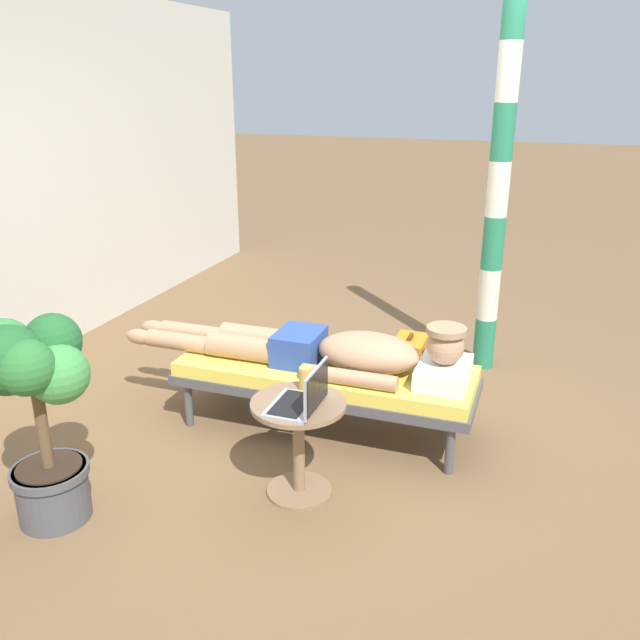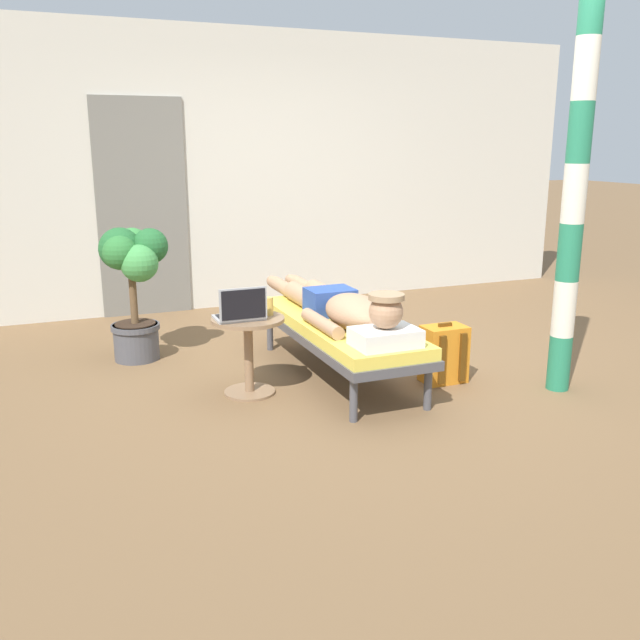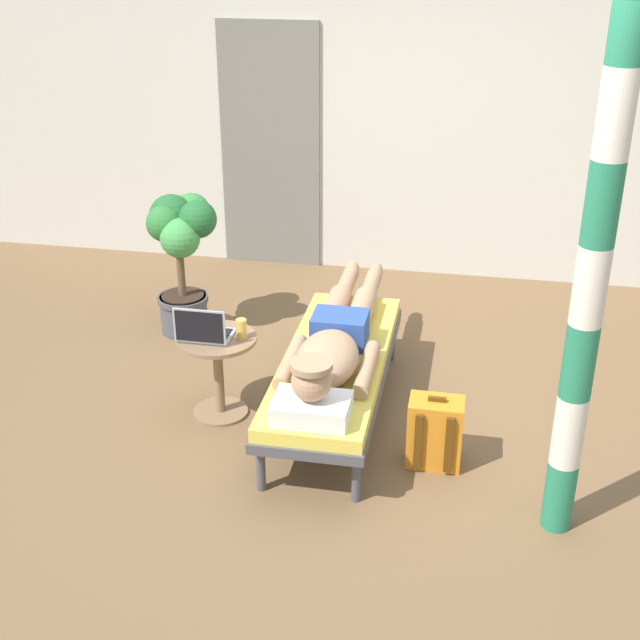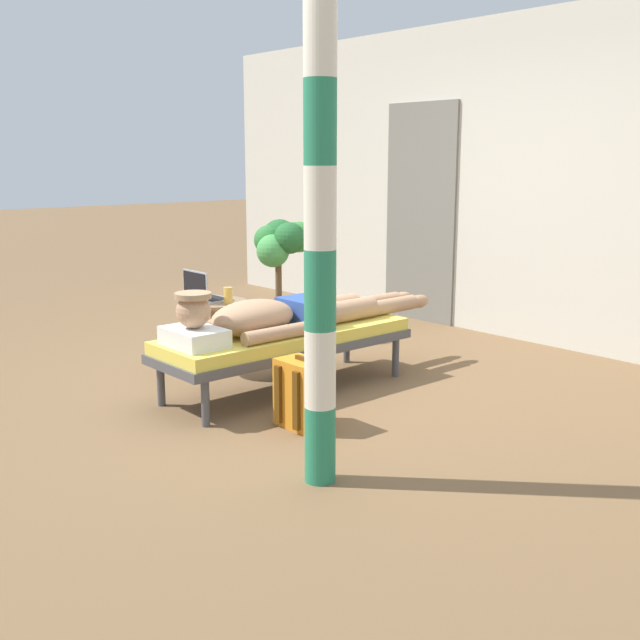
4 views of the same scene
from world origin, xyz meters
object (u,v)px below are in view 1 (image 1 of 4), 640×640
object	(u,v)px
side_table	(299,432)
drink_glass	(305,378)
backpack	(408,367)
porch_post	(498,189)
lounge_chair	(325,376)
person_reclining	(331,350)
potted_plant	(35,394)
laptop	(304,398)

from	to	relation	value
side_table	drink_glass	xyz separation A→B (m)	(0.15, 0.02, 0.23)
backpack	porch_post	bearing A→B (deg)	-33.67
lounge_chair	porch_post	bearing A→B (deg)	-32.28
person_reclining	drink_glass	size ratio (longest dim) A/B	18.13
person_reclining	drink_glass	xyz separation A→B (m)	(-0.55, -0.05, 0.06)
backpack	porch_post	xyz separation A→B (m)	(0.64, -0.43, 1.12)
side_table	person_reclining	bearing A→B (deg)	5.33
lounge_chair	porch_post	world-z (taller)	porch_post
side_table	drink_glass	size ratio (longest dim) A/B	4.37
drink_glass	potted_plant	world-z (taller)	potted_plant
drink_glass	porch_post	xyz separation A→B (m)	(1.82, -0.73, 0.73)
drink_glass	backpack	xyz separation A→B (m)	(1.18, -0.30, -0.39)
drink_glass	porch_post	bearing A→B (deg)	-21.77
side_table	backpack	distance (m)	1.37
lounge_chair	laptop	size ratio (longest dim) A/B	5.81
porch_post	lounge_chair	bearing A→B (deg)	147.72
laptop	backpack	world-z (taller)	laptop
laptop	porch_post	xyz separation A→B (m)	(2.03, -0.66, 0.73)
potted_plant	porch_post	bearing A→B (deg)	-34.89
lounge_chair	side_table	world-z (taller)	side_table
lounge_chair	person_reclining	bearing A→B (deg)	-90.00
backpack	potted_plant	bearing A→B (deg)	144.71
laptop	lounge_chair	bearing A→B (deg)	11.13
drink_glass	potted_plant	xyz separation A→B (m)	(-0.73, 1.05, 0.08)
person_reclining	porch_post	world-z (taller)	porch_post
side_table	laptop	distance (m)	0.24
lounge_chair	potted_plant	size ratio (longest dim) A/B	1.77
lounge_chair	potted_plant	distance (m)	1.64
side_table	backpack	bearing A→B (deg)	-11.86
person_reclining	side_table	size ratio (longest dim) A/B	4.15
backpack	porch_post	size ratio (longest dim) A/B	0.16
side_table	porch_post	size ratio (longest dim) A/B	0.20
potted_plant	laptop	bearing A→B (deg)	-65.06
lounge_chair	backpack	distance (m)	0.75
side_table	laptop	size ratio (longest dim) A/B	1.69
backpack	porch_post	distance (m)	1.36
drink_glass	backpack	bearing A→B (deg)	-14.22
laptop	backpack	distance (m)	1.46
side_table	laptop	bearing A→B (deg)	-139.48
potted_plant	porch_post	xyz separation A→B (m)	(2.55, -1.78, 0.65)
lounge_chair	laptop	world-z (taller)	laptop
side_table	porch_post	xyz separation A→B (m)	(1.97, -0.71, 0.96)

